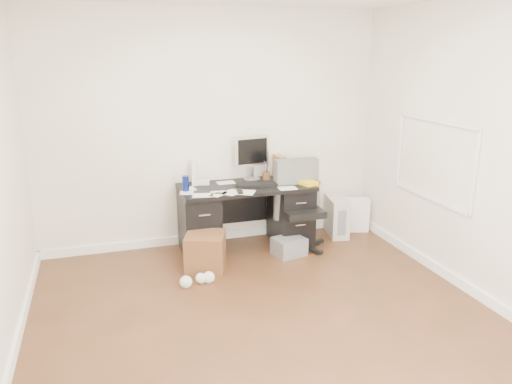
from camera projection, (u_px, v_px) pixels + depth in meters
The scene contains 18 objects.
ground at pixel (268, 321), 4.26m from camera, with size 4.00×4.00×0.00m, color #442C15.
room_shell at pixel (272, 127), 3.84m from camera, with size 4.02×4.02×2.71m.
desk at pixel (246, 215), 5.75m from camera, with size 1.50×0.70×0.75m.
loose_papers at pixel (230, 188), 5.55m from camera, with size 1.10×0.60×0.00m, color silver, non-canonical shape.
lcd_monitor at pixel (252, 158), 5.81m from camera, with size 0.42×0.24×0.53m, color #B1B0B5, non-canonical shape.
keyboard at pixel (257, 184), 5.66m from camera, with size 0.47×0.16×0.03m, color black.
computer_mouse at pixel (283, 182), 5.67m from camera, with size 0.06×0.06×0.06m, color #B1B0B5.
travel_mug at pixel (186, 183), 5.41m from camera, with size 0.07×0.07×0.17m, color navy.
white_binder at pixel (195, 172), 5.70m from camera, with size 0.11×0.23×0.27m, color silver.
magazine_file at pixel (279, 166), 6.00m from camera, with size 0.11×0.23×0.27m, color #9F774D.
pen_cup at pixel (266, 171), 5.88m from camera, with size 0.09×0.09×0.22m, color #533317, non-canonical shape.
yellow_book at pixel (307, 182), 5.71m from camera, with size 0.18×0.23×0.04m, color yellow.
paper_remote at pixel (242, 191), 5.38m from camera, with size 0.28×0.22×0.02m, color silver, non-canonical shape.
office_chair at pixel (301, 206), 5.68m from camera, with size 0.58×0.58×1.03m, color #535552, non-canonical shape.
pc_tower at pixel (337, 216), 6.20m from camera, with size 0.21×0.47×0.47m, color beige.
shopping_bag at pixel (356, 215), 6.34m from camera, with size 0.31×0.22×0.42m, color white.
wicker_basket at pixel (205, 252), 5.21m from camera, with size 0.39×0.39×0.39m, color #492B16.
desk_printer at pixel (289, 246), 5.62m from camera, with size 0.34×0.28×0.20m, color slate.
Camera 1 is at (-1.24, -3.59, 2.23)m, focal length 35.00 mm.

